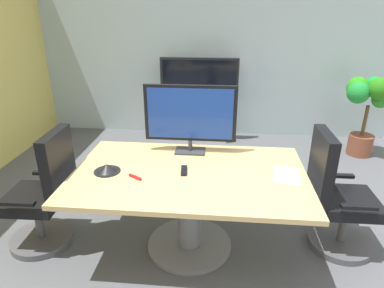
{
  "coord_description": "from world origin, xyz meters",
  "views": [
    {
      "loc": [
        0.13,
        -2.22,
        2.04
      ],
      "look_at": [
        -0.12,
        0.48,
        0.9
      ],
      "focal_mm": 31.21,
      "sensor_mm": 36.0,
      "label": 1
    }
  ],
  "objects_px": {
    "conference_phone": "(107,168)",
    "remote_control": "(184,171)",
    "tv_monitor": "(190,115)",
    "potted_plant": "(366,104)",
    "wall_display_unit": "(199,113)",
    "conference_table": "(189,192)",
    "office_chair_left": "(45,199)",
    "office_chair_right": "(336,202)"
  },
  "relations": [
    {
      "from": "office_chair_left",
      "to": "office_chair_right",
      "type": "relative_size",
      "value": 1.0
    },
    {
      "from": "office_chair_left",
      "to": "conference_table",
      "type": "bearing_deg",
      "value": 91.46
    },
    {
      "from": "remote_control",
      "to": "potted_plant",
      "type": "bearing_deg",
      "value": 38.9
    },
    {
      "from": "tv_monitor",
      "to": "remote_control",
      "type": "height_order",
      "value": "tv_monitor"
    },
    {
      "from": "office_chair_left",
      "to": "conference_phone",
      "type": "distance_m",
      "value": 0.67
    },
    {
      "from": "tv_monitor",
      "to": "potted_plant",
      "type": "xyz_separation_m",
      "value": [
        2.28,
        1.83,
        -0.35
      ]
    },
    {
      "from": "office_chair_left",
      "to": "tv_monitor",
      "type": "height_order",
      "value": "tv_monitor"
    },
    {
      "from": "conference_phone",
      "to": "remote_control",
      "type": "distance_m",
      "value": 0.64
    },
    {
      "from": "remote_control",
      "to": "conference_table",
      "type": "bearing_deg",
      "value": -14.93
    },
    {
      "from": "wall_display_unit",
      "to": "conference_phone",
      "type": "relative_size",
      "value": 5.95
    },
    {
      "from": "conference_table",
      "to": "conference_phone",
      "type": "distance_m",
      "value": 0.72
    },
    {
      "from": "office_chair_left",
      "to": "conference_phone",
      "type": "relative_size",
      "value": 4.95
    },
    {
      "from": "conference_table",
      "to": "wall_display_unit",
      "type": "distance_m",
      "value": 2.66
    },
    {
      "from": "tv_monitor",
      "to": "office_chair_right",
      "type": "bearing_deg",
      "value": -12.81
    },
    {
      "from": "potted_plant",
      "to": "conference_phone",
      "type": "xyz_separation_m",
      "value": [
        -2.93,
        -2.31,
        0.03
      ]
    },
    {
      "from": "remote_control",
      "to": "conference_phone",
      "type": "bearing_deg",
      "value": 179.95
    },
    {
      "from": "office_chair_left",
      "to": "potted_plant",
      "type": "bearing_deg",
      "value": 121.87
    },
    {
      "from": "office_chair_left",
      "to": "potted_plant",
      "type": "relative_size",
      "value": 0.94
    },
    {
      "from": "conference_table",
      "to": "tv_monitor",
      "type": "height_order",
      "value": "tv_monitor"
    },
    {
      "from": "potted_plant",
      "to": "tv_monitor",
      "type": "bearing_deg",
      "value": -141.3
    },
    {
      "from": "office_chair_right",
      "to": "remote_control",
      "type": "relative_size",
      "value": 6.41
    },
    {
      "from": "conference_table",
      "to": "remote_control",
      "type": "bearing_deg",
      "value": 170.58
    },
    {
      "from": "conference_phone",
      "to": "office_chair_left",
      "type": "bearing_deg",
      "value": -178.79
    },
    {
      "from": "conference_phone",
      "to": "tv_monitor",
      "type": "bearing_deg",
      "value": 36.45
    },
    {
      "from": "potted_plant",
      "to": "wall_display_unit",
      "type": "bearing_deg",
      "value": 170.3
    },
    {
      "from": "wall_display_unit",
      "to": "remote_control",
      "type": "relative_size",
      "value": 7.71
    },
    {
      "from": "wall_display_unit",
      "to": "office_chair_left",
      "type": "bearing_deg",
      "value": -113.06
    },
    {
      "from": "conference_table",
      "to": "conference_phone",
      "type": "bearing_deg",
      "value": -175.51
    },
    {
      "from": "tv_monitor",
      "to": "potted_plant",
      "type": "height_order",
      "value": "tv_monitor"
    },
    {
      "from": "remote_control",
      "to": "wall_display_unit",
      "type": "bearing_deg",
      "value": 85.95
    },
    {
      "from": "wall_display_unit",
      "to": "conference_phone",
      "type": "distance_m",
      "value": 2.79
    },
    {
      "from": "conference_phone",
      "to": "remote_control",
      "type": "xyz_separation_m",
      "value": [
        0.64,
        0.06,
        -0.02
      ]
    },
    {
      "from": "conference_table",
      "to": "tv_monitor",
      "type": "relative_size",
      "value": 2.3
    },
    {
      "from": "conference_phone",
      "to": "remote_control",
      "type": "relative_size",
      "value": 1.29
    },
    {
      "from": "potted_plant",
      "to": "conference_phone",
      "type": "bearing_deg",
      "value": -141.79
    },
    {
      "from": "office_chair_right",
      "to": "conference_phone",
      "type": "bearing_deg",
      "value": 95.02
    },
    {
      "from": "office_chair_right",
      "to": "tv_monitor",
      "type": "relative_size",
      "value": 1.3
    },
    {
      "from": "conference_table",
      "to": "potted_plant",
      "type": "relative_size",
      "value": 1.67
    },
    {
      "from": "conference_table",
      "to": "remote_control",
      "type": "xyz_separation_m",
      "value": [
        -0.04,
        0.01,
        0.2
      ]
    },
    {
      "from": "potted_plant",
      "to": "conference_phone",
      "type": "height_order",
      "value": "potted_plant"
    },
    {
      "from": "tv_monitor",
      "to": "conference_phone",
      "type": "bearing_deg",
      "value": -143.55
    },
    {
      "from": "wall_display_unit",
      "to": "potted_plant",
      "type": "relative_size",
      "value": 1.13
    }
  ]
}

